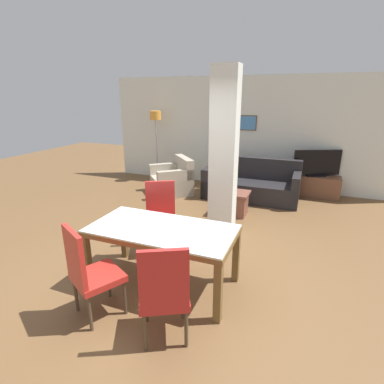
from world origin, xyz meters
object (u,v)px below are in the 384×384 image
Objects in this scene: dining_chair_near_left at (89,270)px; tv_stand at (314,186)px; bottle at (226,186)px; sofa at (251,185)px; coffee_table at (234,203)px; floor_lamp at (156,123)px; dining_chair_near_right at (164,291)px; dining_chair_far_left at (161,214)px; tv_screen at (317,163)px; dining_table at (162,239)px; armchair at (173,181)px.

tv_stand is (2.15, 5.13, -0.32)m from dining_chair_near_left.
dining_chair_near_left reaches higher than bottle.
sofa reaches higher than coffee_table.
floor_lamp reaches higher than sofa.
dining_chair_near_right is 3.40m from coffee_table.
tv_screen reaches higher than dining_chair_far_left.
floor_lamp is at bearing 118.58° from dining_table.
dining_table is 4.68m from tv_stand.
dining_chair_near_right is at bearing -62.11° from dining_table.
tv_stand is at bearing 48.08° from dining_chair_near_right.
coffee_table is 2.36m from tv_screen.
tv_screen is 0.54× the size of floor_lamp.
armchair is at bearing -162.74° from tv_stand.
dining_table is at bearing 44.16° from tv_screen.
tv_screen reaches higher than dining_table.
dining_chair_near_right is 1.00× the size of dining_chair_near_left.
armchair is (-1.00, 4.15, -0.26)m from dining_chair_near_left.
dining_chair_far_left is 1.60m from dining_chair_near_left.
tv_stand is at bearing 1.33° from floor_lamp.
tv_screen is at bearing -90.00° from tv_stand.
bottle is 2.45m from tv_screen.
coffee_table is at bearing -129.57° from tv_stand.
sofa is (-0.04, 4.47, -0.26)m from dining_chair_near_right.
dining_chair_near_left is 5.57m from tv_stand.
dining_chair_near_left is at bearing -118.46° from dining_table.
dining_table is at bearing -61.42° from floor_lamp.
dining_chair_near_right is at bearing 51.77° from tv_screen.
armchair is at bearing 113.08° from dining_table.
dining_chair_far_left is at bearing 118.28° from dining_table.
dining_chair_near_left is 3.64× the size of bottle.
tv_screen is at bearing 48.38° from bottle.
sofa is at bearing 75.88° from bottle.
sofa is 1.87× the size of tv_stand.
dining_chair_near_right is 4.48m from sofa.
floor_lamp reaches higher than bottle.
dining_table is 4.92m from floor_lamp.
coffee_table is at bearing -33.21° from floor_lamp.
dining_chair_near_left is at bearing -99.15° from bottle.
dining_chair_near_left is at bearing 150.92° from dining_chair_near_right.
bottle reaches higher than tv_stand.
sofa reaches higher than bottle.
dining_chair_far_left is 1.00× the size of dining_chair_near_left.
dining_table is at bearing 90.00° from dining_chair_near_right.
bottle reaches higher than coffee_table.
dining_chair_near_left is at bearing -112.75° from tv_stand.
dining_chair_far_left is 4.15m from tv_stand.
dining_table is 2.98× the size of coffee_table.
dining_chair_near_right reaches higher than coffee_table.
dining_chair_near_right is 3.64× the size of bottle.
armchair is (-1.43, 3.36, -0.31)m from dining_table.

